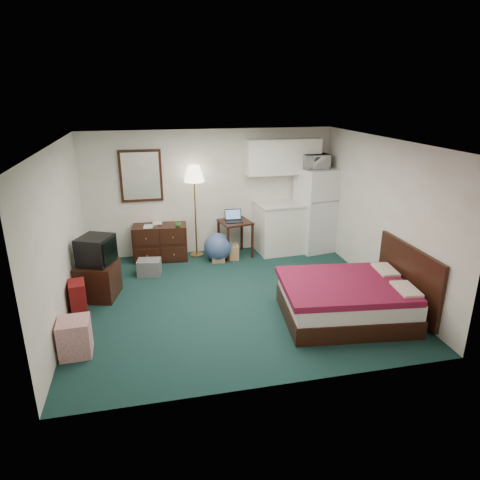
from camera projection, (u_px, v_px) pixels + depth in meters
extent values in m
cube|color=black|center=(234.00, 298.00, 6.97)|extent=(5.00, 4.50, 0.01)
cube|color=beige|center=(233.00, 142.00, 6.14)|extent=(5.00, 4.50, 0.01)
cube|color=beige|center=(211.00, 193.00, 8.63)|extent=(5.00, 0.01, 2.50)
cube|color=beige|center=(276.00, 287.00, 4.48)|extent=(5.00, 0.01, 2.50)
cube|color=beige|center=(60.00, 236.00, 6.05)|extent=(0.01, 4.50, 2.50)
cube|color=beige|center=(381.00, 215.00, 7.06)|extent=(0.01, 4.50, 2.50)
sphere|color=#3B5586|center=(218.00, 247.00, 8.44)|extent=(0.68, 0.68, 0.55)
imported|color=white|center=(315.00, 160.00, 8.51)|extent=(0.53, 0.31, 0.35)
imported|color=#8F7857|center=(143.00, 221.00, 8.18)|extent=(0.18, 0.04, 0.24)
imported|color=#8F7857|center=(152.00, 218.00, 8.38)|extent=(0.18, 0.03, 0.24)
imported|color=#357C2E|center=(178.00, 224.00, 8.23)|extent=(0.13, 0.11, 0.12)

